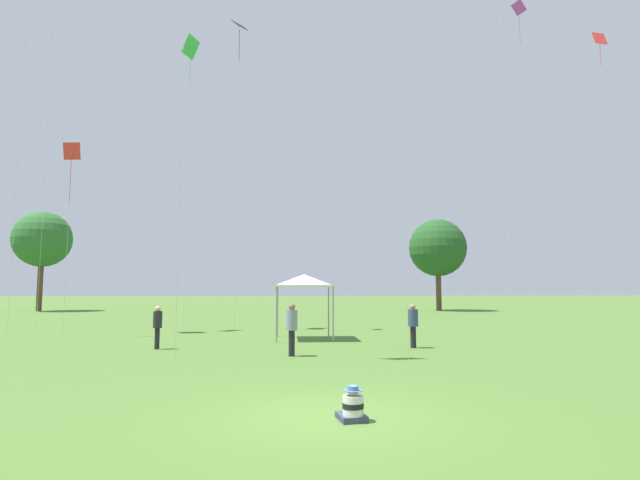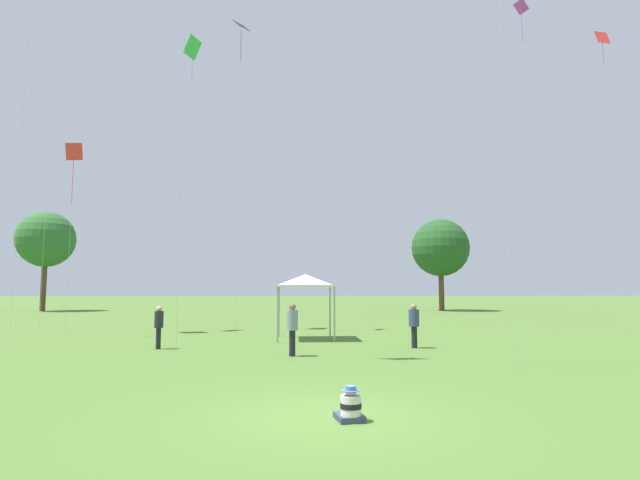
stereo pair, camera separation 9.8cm
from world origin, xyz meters
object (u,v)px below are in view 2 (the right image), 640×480
(person_standing_0, at_px, (159,323))
(canopy_tent, at_px, (305,281))
(kite_0, at_px, (241,45))
(person_standing_2, at_px, (292,325))
(kite_1, at_px, (74,160))
(person_standing_1, at_px, (414,322))
(kite_3, at_px, (192,57))
(distant_tree_0, at_px, (46,240))
(seated_toddler, at_px, (350,407))
(kite_8, at_px, (522,31))
(kite_7, at_px, (603,56))
(distant_tree_1, at_px, (440,248))

(person_standing_0, bearing_deg, canopy_tent, 142.50)
(canopy_tent, height_order, kite_0, kite_0)
(person_standing_2, distance_m, kite_1, 14.56)
(person_standing_1, xyz_separation_m, person_standing_2, (-4.53, -2.06, 0.06))
(kite_3, bearing_deg, distant_tree_0, -73.86)
(person_standing_0, xyz_separation_m, kite_3, (-0.97, 8.81, 14.44))
(kite_3, bearing_deg, canopy_tent, 116.05)
(person_standing_2, bearing_deg, kite_3, 58.74)
(person_standing_2, height_order, distant_tree_0, distant_tree_0)
(canopy_tent, bearing_deg, kite_3, 139.42)
(person_standing_0, height_order, person_standing_2, person_standing_2)
(canopy_tent, height_order, kite_1, kite_1)
(seated_toddler, xyz_separation_m, kite_8, (13.05, 20.54, 18.02))
(person_standing_0, height_order, kite_3, kite_3)
(kite_8, bearing_deg, canopy_tent, 143.30)
(kite_7, relative_size, kite_8, 0.81)
(kite_1, height_order, kite_3, kite_3)
(person_standing_1, distance_m, kite_0, 18.54)
(person_standing_2, relative_size, distant_tree_1, 0.19)
(person_standing_0, xyz_separation_m, person_standing_1, (9.47, -0.11, 0.02))
(canopy_tent, bearing_deg, kite_7, 11.44)
(person_standing_2, bearing_deg, distant_tree_0, 66.71)
(person_standing_0, distance_m, canopy_tent, 6.57)
(kite_3, relative_size, kite_8, 0.82)
(kite_7, bearing_deg, distant_tree_0, -175.33)
(seated_toddler, relative_size, kite_3, 0.04)
(person_standing_2, distance_m, kite_3, 19.01)
(kite_3, height_order, distant_tree_0, kite_3)
(person_standing_0, height_order, kite_7, kite_7)
(kite_1, bearing_deg, person_standing_2, -163.52)
(kite_8, bearing_deg, distant_tree_0, 87.16)
(seated_toddler, relative_size, kite_0, 0.04)
(kite_0, relative_size, kite_1, 1.89)
(kite_1, height_order, kite_8, kite_8)
(distant_tree_0, bearing_deg, person_standing_0, -57.88)
(canopy_tent, bearing_deg, person_standing_1, -40.42)
(kite_7, bearing_deg, kite_3, -149.59)
(kite_7, xyz_separation_m, kite_8, (-2.72, 3.66, 3.38))
(canopy_tent, height_order, distant_tree_1, distant_tree_1)
(person_standing_1, relative_size, canopy_tent, 0.57)
(person_standing_1, xyz_separation_m, kite_3, (-10.43, 8.91, 14.41))
(person_standing_0, relative_size, kite_8, 0.08)
(kite_8, bearing_deg, kite_1, 128.67)
(person_standing_0, distance_m, distant_tree_1, 37.24)
(person_standing_0, height_order, canopy_tent, canopy_tent)
(kite_7, height_order, distant_tree_1, kite_7)
(kite_3, xyz_separation_m, distant_tree_0, (-19.13, 23.19, -8.27))
(canopy_tent, distance_m, distant_tree_0, 38.67)
(seated_toddler, bearing_deg, distant_tree_1, 61.11)
(kite_8, xyz_separation_m, distant_tree_1, (0.59, 20.90, -11.91))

